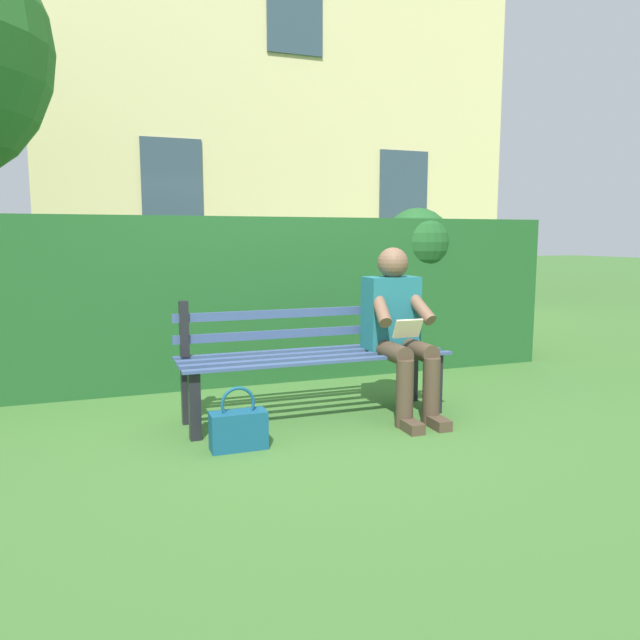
{
  "coord_description": "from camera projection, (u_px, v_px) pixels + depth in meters",
  "views": [
    {
      "loc": [
        1.38,
        3.87,
        1.26
      ],
      "look_at": [
        0.0,
        0.1,
        0.71
      ],
      "focal_mm": 34.01,
      "sensor_mm": 36.0,
      "label": 1
    }
  ],
  "objects": [
    {
      "name": "building_facade",
      "position": [
        271.0,
        95.0,
        10.82
      ],
      "size": [
        7.77,
        2.89,
        7.56
      ],
      "color": "beige",
      "rests_on": "ground"
    },
    {
      "name": "ground",
      "position": [
        315.0,
        418.0,
        4.25
      ],
      "size": [
        60.0,
        60.0,
        0.0
      ],
      "primitive_type": "plane",
      "color": "#3D6B2D"
    },
    {
      "name": "person_seated",
      "position": [
        398.0,
        327.0,
        4.27
      ],
      "size": [
        0.44,
        0.73,
        1.18
      ],
      "color": "#1E6672",
      "rests_on": "ground"
    },
    {
      "name": "hedge_backdrop",
      "position": [
        232.0,
        295.0,
        5.37
      ],
      "size": [
        6.07,
        0.79,
        1.53
      ],
      "color": "#1E5123",
      "rests_on": "ground"
    },
    {
      "name": "park_bench",
      "position": [
        312.0,
        357.0,
        4.25
      ],
      "size": [
        1.88,
        0.51,
        0.83
      ],
      "color": "black",
      "rests_on": "ground"
    },
    {
      "name": "handbag",
      "position": [
        238.0,
        428.0,
        3.6
      ],
      "size": [
        0.33,
        0.14,
        0.38
      ],
      "color": "navy",
      "rests_on": "ground"
    }
  ]
}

